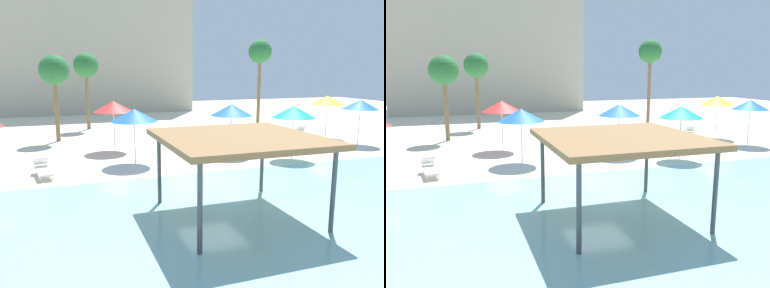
% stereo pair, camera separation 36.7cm
% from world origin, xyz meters
% --- Properties ---
extents(ground_plane, '(80.00, 80.00, 0.00)m').
position_xyz_m(ground_plane, '(0.00, 0.00, 0.00)').
color(ground_plane, beige).
extents(lagoon_water, '(44.00, 13.50, 0.04)m').
position_xyz_m(lagoon_water, '(0.00, -5.25, 0.02)').
color(lagoon_water, '#8CC6CC').
rests_on(lagoon_water, ground).
extents(shade_pavilion, '(4.73, 4.73, 2.65)m').
position_xyz_m(shade_pavilion, '(-0.68, -3.70, 2.50)').
color(shade_pavilion, '#42474C').
rests_on(shade_pavilion, ground).
extents(beach_umbrella_yellow_1, '(2.26, 2.26, 2.89)m').
position_xyz_m(beach_umbrella_yellow_1, '(11.58, 7.54, 2.57)').
color(beach_umbrella_yellow_1, silver).
rests_on(beach_umbrella_yellow_1, ground).
extents(beach_umbrella_blue_2, '(2.31, 2.31, 2.79)m').
position_xyz_m(beach_umbrella_blue_2, '(3.11, 4.89, 2.47)').
color(beach_umbrella_blue_2, silver).
rests_on(beach_umbrella_blue_2, ground).
extents(beach_umbrella_blue_3, '(2.19, 2.19, 2.81)m').
position_xyz_m(beach_umbrella_blue_3, '(11.90, 4.81, 2.51)').
color(beach_umbrella_blue_3, silver).
rests_on(beach_umbrella_blue_3, ground).
extents(beach_umbrella_teal_4, '(2.24, 2.24, 2.80)m').
position_xyz_m(beach_umbrella_teal_4, '(5.66, 2.77, 2.49)').
color(beach_umbrella_teal_4, silver).
rests_on(beach_umbrella_teal_4, ground).
extents(beach_umbrella_blue_5, '(2.29, 2.29, 2.75)m').
position_xyz_m(beach_umbrella_blue_5, '(-2.38, 4.40, 2.44)').
color(beach_umbrella_blue_5, silver).
rests_on(beach_umbrella_blue_5, ground).
extents(beach_umbrella_red_6, '(2.31, 2.31, 2.89)m').
position_xyz_m(beach_umbrella_red_6, '(-2.90, 7.91, 2.57)').
color(beach_umbrella_red_6, silver).
rests_on(beach_umbrella_red_6, ground).
extents(lounge_chair_0, '(1.21, 1.99, 0.74)m').
position_xyz_m(lounge_chair_0, '(10.00, 7.93, 0.33)').
color(lounge_chair_0, white).
rests_on(lounge_chair_0, ground).
extents(lounge_chair_2, '(0.88, 1.97, 0.74)m').
position_xyz_m(lounge_chair_2, '(-6.67, 3.47, 0.33)').
color(lounge_chair_2, white).
rests_on(lounge_chair_2, ground).
extents(palm_tree_0, '(1.90, 1.90, 5.57)m').
position_xyz_m(palm_tree_0, '(-5.98, 12.16, 4.50)').
color(palm_tree_0, brown).
rests_on(palm_tree_0, ground).
extents(palm_tree_1, '(1.90, 1.90, 5.93)m').
position_xyz_m(palm_tree_1, '(-3.67, 16.94, 4.84)').
color(palm_tree_1, brown).
rests_on(palm_tree_1, ground).
extents(palm_tree_2, '(1.90, 1.90, 7.05)m').
position_xyz_m(palm_tree_2, '(10.01, 14.32, 5.90)').
color(palm_tree_2, brown).
rests_on(palm_tree_2, ground).
extents(hotel_block_0, '(20.36, 10.37, 14.91)m').
position_xyz_m(hotel_block_0, '(-1.55, 32.22, 7.46)').
color(hotel_block_0, '#B2A893').
rests_on(hotel_block_0, ground).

